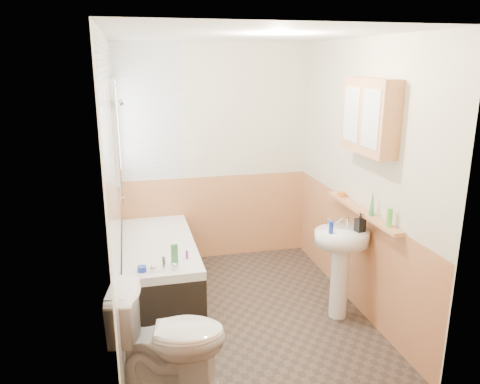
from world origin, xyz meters
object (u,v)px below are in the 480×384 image
bathtub (160,267)px  toilet (170,338)px  pine_shelf (362,211)px  medicine_cabinet (370,116)px  sink (341,256)px

bathtub → toilet: bearing=-91.2°
pine_shelf → medicine_cabinet: (-0.03, -0.07, 0.85)m
bathtub → medicine_cabinet: bearing=-26.2°
sink → pine_shelf: (0.20, 0.05, 0.39)m
sink → medicine_cabinet: medicine_cabinet is taller
pine_shelf → medicine_cabinet: 0.86m
toilet → medicine_cabinet: size_ratio=1.18×
bathtub → medicine_cabinet: 2.49m
sink → medicine_cabinet: bearing=-14.6°
bathtub → pine_shelf: bearing=-24.0°
bathtub → toilet: 1.46m
medicine_cabinet → pine_shelf: bearing=68.3°
pine_shelf → medicine_cabinet: medicine_cabinet is taller
bathtub → sink: sink is taller
bathtub → pine_shelf: pine_shelf is taller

